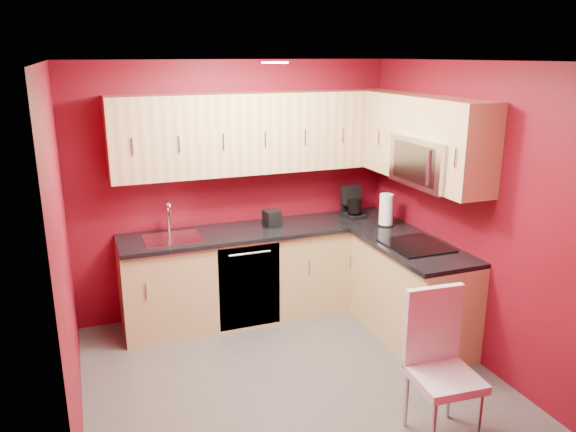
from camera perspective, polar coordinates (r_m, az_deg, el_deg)
floor at (r=4.79m, az=0.12°, el=-15.97°), size 3.20×3.20×0.00m
ceiling at (r=4.06m, az=0.14°, el=15.48°), size 3.20×3.20×0.00m
wall_back at (r=5.64m, az=-5.36°, el=2.76°), size 3.20×0.00×3.20m
wall_front at (r=3.01m, az=10.60°, el=-9.70°), size 3.20×0.00×3.20m
wall_left at (r=4.01m, az=-21.81°, el=-3.95°), size 0.00×3.00×3.00m
wall_right at (r=5.04m, az=17.37°, el=0.46°), size 0.00×3.00×3.00m
base_cabinets_back at (r=5.66m, az=-2.36°, el=-5.77°), size 2.80×0.60×0.87m
base_cabinets_right at (r=5.33m, az=12.41°, el=-7.63°), size 0.60×1.30×0.87m
countertop_back at (r=5.50m, az=-2.36°, el=-1.42°), size 2.80×0.63×0.04m
countertop_right at (r=5.14m, az=12.66°, el=-3.07°), size 0.63×1.27×0.04m
upper_cabinets_back at (r=5.42m, az=-2.96°, el=8.46°), size 2.80×0.35×0.75m
upper_cabinets_right at (r=5.16m, az=13.40°, el=8.36°), size 0.35×1.55×0.75m
microwave at (r=4.98m, az=14.48°, el=5.37°), size 0.42×0.76×0.42m
cooktop at (r=5.10m, az=12.85°, el=-2.93°), size 0.50×0.55×0.01m
sink at (r=5.30m, az=-11.70°, el=-1.83°), size 0.52×0.42×0.35m
dishwasher_front at (r=5.34m, az=-3.92°, el=-7.21°), size 0.60×0.02×0.82m
downlight at (r=4.34m, az=-1.34°, el=15.31°), size 0.20×0.20×0.01m
coffee_maker at (r=5.86m, az=6.74°, el=1.41°), size 0.22×0.28×0.32m
napkin_holder at (r=5.52m, az=-1.63°, el=-0.26°), size 0.17×0.17×0.16m
paper_towel at (r=5.62m, az=9.94°, el=0.63°), size 0.23×0.23×0.32m
dining_chair at (r=4.01m, az=15.67°, el=-14.84°), size 0.45×0.47×1.04m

